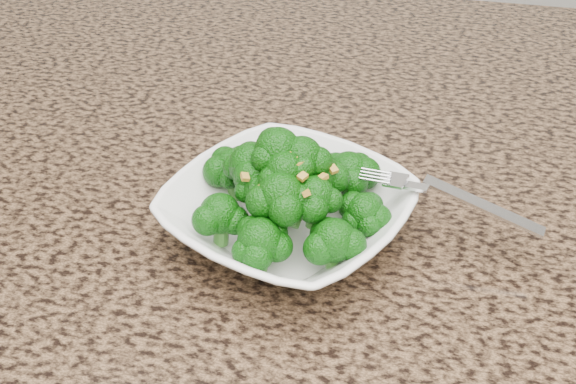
# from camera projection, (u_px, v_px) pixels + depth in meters

# --- Properties ---
(granite_counter) EXTENTS (1.64, 1.04, 0.03)m
(granite_counter) POSITION_uv_depth(u_px,v_px,m) (283.00, 190.00, 0.73)
(granite_counter) COLOR brown
(granite_counter) RESTS_ON cabinet
(bowl) EXTENTS (0.27, 0.27, 0.05)m
(bowl) POSITION_uv_depth(u_px,v_px,m) (288.00, 215.00, 0.64)
(bowl) COLOR white
(bowl) RESTS_ON granite_counter
(broccoli_pile) EXTENTS (0.18, 0.18, 0.07)m
(broccoli_pile) POSITION_uv_depth(u_px,v_px,m) (288.00, 159.00, 0.60)
(broccoli_pile) COLOR #0C4C08
(broccoli_pile) RESTS_ON bowl
(garlic_topping) EXTENTS (0.11, 0.11, 0.01)m
(garlic_topping) POSITION_uv_depth(u_px,v_px,m) (288.00, 121.00, 0.58)
(garlic_topping) COLOR #B58D2C
(garlic_topping) RESTS_ON broccoli_pile
(fork) EXTENTS (0.18, 0.07, 0.01)m
(fork) POSITION_uv_depth(u_px,v_px,m) (421.00, 187.00, 0.62)
(fork) COLOR silver
(fork) RESTS_ON bowl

